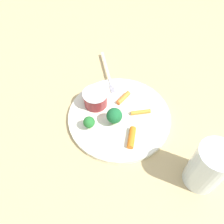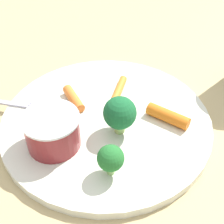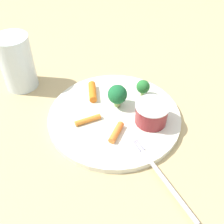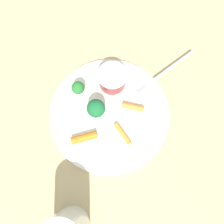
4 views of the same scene
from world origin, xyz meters
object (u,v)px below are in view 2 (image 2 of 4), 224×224
object	(u,v)px
carrot_stick_2	(168,116)
plate	(106,122)
broccoli_floret_1	(111,159)
broccoli_floret_0	(120,113)
carrot_stick_1	(76,97)
sauce_cup	(52,131)
carrot_stick_0	(119,89)

from	to	relation	value
carrot_stick_2	plate	bearing A→B (deg)	33.49
broccoli_floret_1	broccoli_floret_0	bearing A→B (deg)	-63.31
broccoli_floret_0	carrot_stick_1	size ratio (longest dim) A/B	1.05
broccoli_floret_0	carrot_stick_2	distance (m)	0.07
sauce_cup	broccoli_floret_1	xyz separation A→B (m)	(-0.08, -0.01, 0.00)
plate	carrot_stick_2	world-z (taller)	carrot_stick_2
sauce_cup	broccoli_floret_0	world-z (taller)	broccoli_floret_0
sauce_cup	carrot_stick_2	distance (m)	0.15
plate	broccoli_floret_0	bearing A→B (deg)	163.43
broccoli_floret_1	carrot_stick_0	size ratio (longest dim) A/B	0.74
broccoli_floret_0	carrot_stick_2	xyz separation A→B (m)	(-0.04, -0.05, -0.02)
sauce_cup	carrot_stick_0	size ratio (longest dim) A/B	1.25
plate	sauce_cup	bearing A→B (deg)	71.72
sauce_cup	carrot_stick_2	size ratio (longest dim) A/B	1.18
carrot_stick_1	carrot_stick_2	size ratio (longest dim) A/B	0.87
plate	sauce_cup	distance (m)	0.08
carrot_stick_1	carrot_stick_2	distance (m)	0.13
sauce_cup	broccoli_floret_0	distance (m)	0.08
broccoli_floret_1	carrot_stick_2	size ratio (longest dim) A/B	0.70
plate	broccoli_floret_0	size ratio (longest dim) A/B	5.35
broccoli_floret_1	carrot_stick_0	xyz separation A→B (m)	(0.07, -0.12, -0.02)
broccoli_floret_1	plate	bearing A→B (deg)	-49.56
broccoli_floret_1	carrot_stick_1	world-z (taller)	broccoli_floret_1
sauce_cup	carrot_stick_1	distance (m)	0.08
sauce_cup	broccoli_floret_0	xyz separation A→B (m)	(-0.05, -0.06, 0.01)
carrot_stick_0	carrot_stick_2	size ratio (longest dim) A/B	0.95
carrot_stick_1	carrot_stick_0	bearing A→B (deg)	-126.95
carrot_stick_2	carrot_stick_1	bearing A→B (deg)	18.12
broccoli_floret_0	broccoli_floret_1	bearing A→B (deg)	116.69
broccoli_floret_1	carrot_stick_1	xyz separation A→B (m)	(0.11, -0.07, -0.02)
broccoli_floret_0	broccoli_floret_1	xyz separation A→B (m)	(-0.03, 0.06, -0.01)
broccoli_floret_1	carrot_stick_2	bearing A→B (deg)	-95.20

